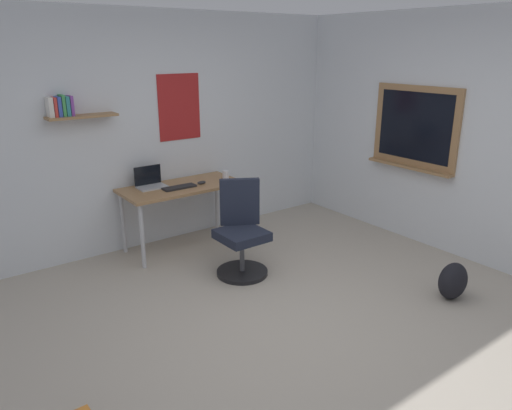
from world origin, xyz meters
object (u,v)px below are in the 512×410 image
Objects in this scene: office_chair at (241,234)px; keyboard at (179,187)px; computer_mouse at (202,183)px; coffee_mug at (226,174)px; desk at (182,192)px; laptop at (150,182)px; backpack at (453,281)px.

office_chair is 2.57× the size of keyboard.
coffee_mug reaches higher than computer_mouse.
computer_mouse is 0.36m from coffee_mug.
laptop is at bearing 153.58° from desk.
computer_mouse is at bearing -20.25° from desk.
desk is 4.32× the size of laptop.
keyboard reaches higher than backpack.
computer_mouse is (0.51, -0.23, -0.04)m from laptop.
computer_mouse is (0.05, 0.85, 0.34)m from office_chair.
desk is 3.62× the size of keyboard.
computer_mouse is at bearing -23.93° from laptop.
computer_mouse reaches higher than desk.
office_chair reaches higher than coffee_mug.
keyboard is (0.23, -0.23, -0.04)m from laptop.
coffee_mug is at bearing -11.57° from laptop.
office_chair is 0.92m from computer_mouse.
office_chair is 0.94m from keyboard.
laptop reaches higher than desk.
computer_mouse is at bearing 86.43° from office_chair.
coffee_mug is at bearing -2.88° from desk.
coffee_mug is 0.26× the size of backpack.
coffee_mug is (0.41, 0.90, 0.37)m from office_chair.
desk is 3.86× the size of backpack.
keyboard is at bearing 180.00° from computer_mouse.
desk is at bearing -26.42° from laptop.
coffee_mug reaches higher than desk.
office_chair reaches higher than backpack.
keyboard is 3.56× the size of computer_mouse.
desk is at bearing 159.75° from computer_mouse.
office_chair is at bearing 127.54° from backpack.
coffee_mug reaches higher than backpack.
office_chair is at bearing -80.27° from desk.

